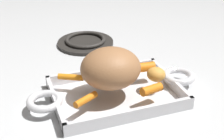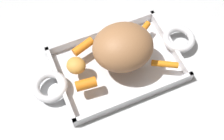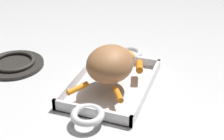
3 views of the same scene
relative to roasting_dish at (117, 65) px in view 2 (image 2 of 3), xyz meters
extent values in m
plane|color=silver|center=(0.00, 0.00, -0.01)|extent=(1.99, 1.99, 0.00)
cube|color=silver|center=(0.00, 0.00, -0.01)|extent=(0.29, 0.20, 0.01)
cube|color=silver|center=(0.00, 0.10, 0.00)|extent=(0.29, 0.01, 0.03)
cube|color=silver|center=(0.00, -0.10, 0.00)|extent=(0.29, 0.01, 0.03)
cube|color=silver|center=(0.14, 0.00, 0.00)|extent=(0.01, 0.20, 0.03)
cube|color=silver|center=(-0.14, 0.00, 0.00)|extent=(0.01, 0.20, 0.03)
torus|color=silver|center=(0.17, 0.00, 0.01)|extent=(0.08, 0.08, 0.02)
torus|color=silver|center=(-0.17, 0.00, 0.01)|extent=(0.08, 0.08, 0.02)
ellipsoid|color=#A06C44|center=(-0.01, 0.00, 0.07)|extent=(0.15, 0.14, 0.09)
cylinder|color=orange|center=(0.09, 0.04, 0.03)|extent=(0.05, 0.03, 0.02)
cylinder|color=orange|center=(-0.09, 0.06, 0.03)|extent=(0.06, 0.04, 0.02)
cylinder|color=orange|center=(-0.08, -0.05, 0.03)|extent=(0.06, 0.04, 0.02)
cylinder|color=orange|center=(0.06, -0.06, 0.03)|extent=(0.06, 0.03, 0.02)
ellipsoid|color=gold|center=(0.10, -0.01, 0.04)|extent=(0.06, 0.06, 0.03)
camera|label=1|loc=(-0.22, -0.60, 0.41)|focal=51.89mm
camera|label=2|loc=(0.16, 0.34, 0.63)|focal=49.37mm
camera|label=3|loc=(-0.72, -0.25, 0.48)|focal=53.21mm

